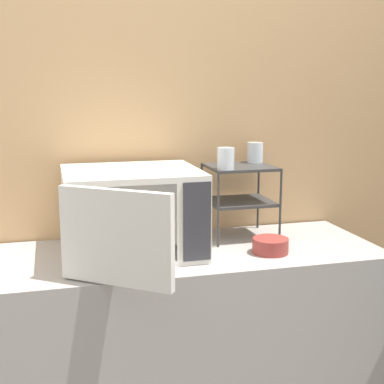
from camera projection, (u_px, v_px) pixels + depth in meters
wall_back at (143, 143)px, 2.31m from camera, size 8.00×0.06×2.60m
counter at (160, 360)px, 2.16m from camera, size 1.75×0.58×0.91m
microwave at (131, 213)px, 2.03m from camera, size 0.53×0.70×0.33m
dish_rack at (240, 186)px, 2.26m from camera, size 0.28×0.25×0.31m
glass_front_left at (226, 158)px, 2.13m from camera, size 0.07×0.07×0.09m
glass_back_right at (255, 152)px, 2.33m from camera, size 0.07×0.07×0.09m
bowl at (270, 246)px, 2.07m from camera, size 0.14×0.14×0.06m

